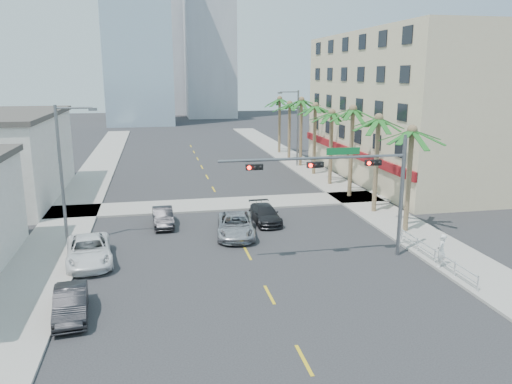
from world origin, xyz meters
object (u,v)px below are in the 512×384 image
car_lane_right (265,214)px  pedestrian (441,250)px  traffic_signal_mast (352,176)px  car_parked_mid (71,303)px  car_lane_left (163,217)px  car_parked_far (89,251)px  car_lane_center (236,225)px

car_lane_right → pedestrian: 13.39m
traffic_signal_mast → pedestrian: (4.52, -2.53, -3.95)m
car_parked_mid → pedestrian: pedestrian is taller
car_lane_right → pedestrian: (7.81, -10.86, 0.46)m
car_parked_mid → car_lane_left: bearing=65.7°
car_parked_far → car_lane_right: (11.89, 5.92, -0.11)m
car_parked_far → pedestrian: 20.31m
car_lane_left → car_lane_center: (4.85, -3.30, 0.09)m
traffic_signal_mast → car_lane_right: 9.99m
car_lane_center → car_lane_right: size_ratio=1.20×
car_lane_center → car_parked_far: bearing=-152.6°
car_parked_far → car_lane_left: 7.93m
car_lane_left → pedestrian: pedestrian is taller
traffic_signal_mast → car_lane_left: size_ratio=2.75×
car_lane_left → car_lane_right: bearing=-7.5°
car_lane_right → car_lane_left: bearing=173.3°
car_lane_center → car_lane_right: (2.64, 2.62, -0.10)m
traffic_signal_mast → pedestrian: size_ratio=5.79×
car_lane_center → car_lane_right: car_lane_center is taller
car_lane_left → car_lane_right: size_ratio=0.90×
traffic_signal_mast → pedestrian: traffic_signal_mast is taller
car_parked_mid → car_parked_far: size_ratio=0.75×
traffic_signal_mast → car_lane_left: (-10.78, 9.01, -4.40)m
pedestrian → car_lane_center: bearing=-80.9°
pedestrian → car_parked_mid: bearing=-37.1°
car_lane_left → car_lane_right: 7.52m
traffic_signal_mast → pedestrian: bearing=-29.3°
car_parked_mid → traffic_signal_mast: bearing=10.1°
car_lane_center → car_lane_right: bearing=52.6°
car_lane_center → traffic_signal_mast: bearing=-36.1°
car_lane_left → car_lane_center: bearing=-36.5°
car_lane_left → traffic_signal_mast: bearing=-42.2°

